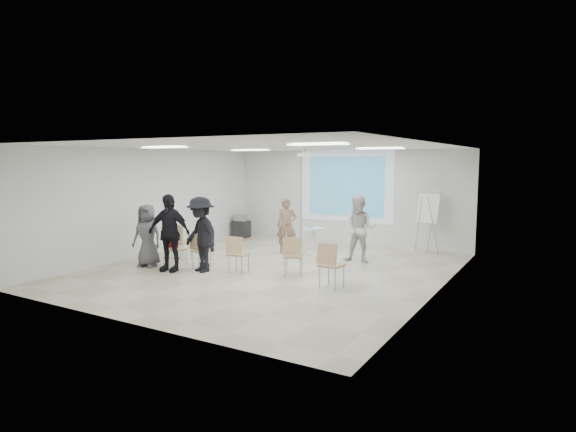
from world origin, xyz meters
The scene contains 30 objects.
floor centered at (0.00, 0.00, -0.05)m, with size 8.00×9.00×0.10m, color beige.
ceiling centered at (0.00, 0.00, 3.05)m, with size 8.00×9.00×0.10m, color white.
wall_back centered at (0.00, 4.55, 1.50)m, with size 8.00×0.10×3.00m, color silver.
wall_left centered at (-4.05, 0.00, 1.50)m, with size 0.10×9.00×3.00m, color silver.
wall_right centered at (4.05, 0.00, 1.50)m, with size 0.10×9.00×3.00m, color silver.
projection_halo centered at (0.00, 4.49, 1.85)m, with size 3.20×0.01×2.30m, color silver.
projection_image centered at (0.00, 4.47, 1.85)m, with size 2.60×0.01×1.90m, color teal.
pedestal_table centered at (-0.06, 2.34, 0.43)m, with size 0.82×0.82×0.78m.
player_left centered at (-0.78, 2.05, 0.90)m, with size 0.66×0.45×1.81m, color #8E6E57.
player_right centered at (1.53, 1.89, 0.98)m, with size 0.95×0.76×1.96m, color white.
controller_left centered at (-0.60, 2.30, 1.19)m, with size 0.04×0.11×0.04m, color white.
controller_right centered at (1.35, 2.14, 1.32)m, with size 0.04×0.13×0.04m, color white.
chair_far_left centered at (-2.74, -0.30, 0.58)m, with size 0.49×0.52×0.97m.
chair_left_mid centered at (-2.35, -0.86, 0.49)m, with size 0.40×0.43×0.83m.
chair_left_inner centered at (-1.64, -0.77, 0.51)m, with size 0.54×0.56×0.87m.
chair_center centered at (-0.48, -0.76, 0.53)m, with size 0.47×0.50×0.90m.
chair_right_inner centered at (0.80, -0.34, 0.55)m, with size 0.58×0.60×0.93m.
chair_right_far centered at (2.00, -0.89, 0.58)m, with size 0.49×0.53×0.98m.
red_jacket centered at (-2.35, -1.01, 0.72)m, with size 0.44×0.10×0.42m, color #A91415.
laptop centered at (-1.62, -0.68, 0.47)m, with size 0.32×0.23×0.03m, color black.
audience_left centered at (-2.07, -1.35, 1.07)m, with size 1.25×0.75×2.15m, color black.
audience_mid centered at (-1.36, -1.02, 1.03)m, with size 1.33×0.73×2.06m, color black.
audience_outer centered at (-2.93, -1.24, 0.88)m, with size 0.86×0.57×1.76m, color #58585D.
flipchart_easel centered at (2.76, 4.05, 1.33)m, with size 0.75×0.59×1.80m.
av_cart centered at (-3.62, 3.74, 0.38)m, with size 0.59×0.49×0.82m.
ceiling_projector centered at (0.10, 1.49, 2.69)m, with size 0.30×0.25×3.00m.
fluor_panel_nw centered at (-2.00, 2.00, 2.97)m, with size 1.20×0.30×0.02m, color white.
fluor_panel_ne centered at (2.00, 2.00, 2.97)m, with size 1.20×0.30×0.02m, color white.
fluor_panel_sw centered at (-2.00, -1.50, 2.97)m, with size 1.20×0.30×0.02m, color white.
fluor_panel_se centered at (2.00, -1.50, 2.97)m, with size 1.20×0.30×0.02m, color white.
Camera 1 is at (6.19, -9.80, 2.66)m, focal length 30.00 mm.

